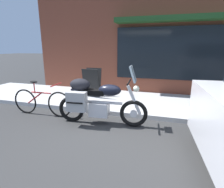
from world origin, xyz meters
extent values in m
plane|color=#2F2F2F|center=(0.00, 0.00, 0.00)|extent=(80.00, 80.00, 0.00)
torus|color=black|center=(0.49, 0.57, 0.32)|extent=(0.64, 0.15, 0.63)
cylinder|color=silver|center=(0.49, 0.57, 0.32)|extent=(0.16, 0.07, 0.16)
torus|color=black|center=(-1.01, 0.43, 0.32)|extent=(0.64, 0.15, 0.63)
cylinder|color=silver|center=(-1.01, 0.43, 0.32)|extent=(0.16, 0.07, 0.16)
cube|color=silver|center=(-0.31, 0.49, 0.37)|extent=(0.47, 0.34, 0.32)
cylinder|color=silver|center=(-0.26, 0.50, 0.54)|extent=(0.98, 0.15, 0.06)
ellipsoid|color=black|center=(-0.06, 0.52, 0.84)|extent=(0.54, 0.33, 0.26)
cube|color=black|center=(-0.48, 0.48, 0.78)|extent=(0.62, 0.29, 0.11)
cube|color=black|center=(-0.81, 0.45, 0.76)|extent=(0.30, 0.24, 0.18)
cylinder|color=silver|center=(0.49, 0.57, 0.64)|extent=(0.35, 0.10, 0.67)
cylinder|color=black|center=(0.37, 0.56, 1.04)|extent=(0.09, 0.62, 0.04)
cube|color=silver|center=(0.45, 0.56, 1.22)|extent=(0.18, 0.33, 0.35)
sphere|color=#EAEACC|center=(0.53, 0.57, 0.90)|extent=(0.14, 0.14, 0.14)
cube|color=#A6A6A6|center=(-0.74, 0.21, 0.60)|extent=(0.46, 0.24, 0.44)
cube|color=black|center=(-0.74, 0.10, 0.60)|extent=(0.37, 0.05, 0.03)
ellipsoid|color=black|center=(-0.76, 0.45, 0.94)|extent=(0.51, 0.36, 0.28)
torus|color=black|center=(-1.44, 0.59, 0.34)|extent=(0.68, 0.05, 0.68)
torus|color=black|center=(-2.49, 0.57, 0.34)|extent=(0.68, 0.05, 0.68)
cylinder|color=#B22323|center=(-1.96, 0.58, 0.62)|extent=(0.58, 0.05, 0.04)
cylinder|color=#B22323|center=(-2.17, 0.58, 0.46)|extent=(0.45, 0.05, 0.33)
cylinder|color=#B22323|center=(-2.15, 0.58, 0.74)|extent=(0.03, 0.03, 0.30)
ellipsoid|color=black|center=(-2.15, 0.58, 0.90)|extent=(0.22, 0.10, 0.06)
cylinder|color=#B22323|center=(-1.49, 0.59, 0.86)|extent=(0.04, 0.48, 0.03)
cube|color=black|center=(-1.25, 2.21, 0.60)|extent=(0.55, 0.20, 0.96)
cube|color=black|center=(-1.25, 2.43, 0.60)|extent=(0.55, 0.20, 0.96)
camera|label=1|loc=(1.12, -3.23, 1.78)|focal=28.85mm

